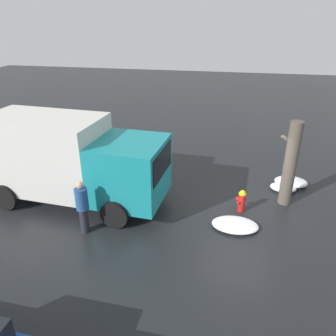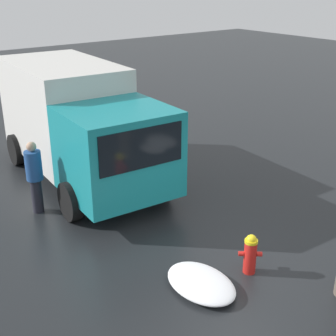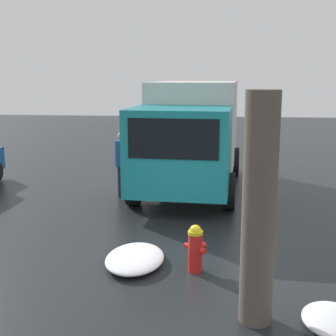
{
  "view_description": "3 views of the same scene",
  "coord_description": "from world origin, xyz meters",
  "px_view_note": "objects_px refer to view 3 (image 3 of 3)",
  "views": [
    {
      "loc": [
        0.55,
        9.76,
        6.06
      ],
      "look_at": [
        2.53,
        -0.01,
        1.37
      ],
      "focal_mm": 35.0,
      "sensor_mm": 36.0,
      "label": 1
    },
    {
      "loc": [
        -4.9,
        5.65,
        5.15
      ],
      "look_at": [
        2.44,
        0.04,
        1.31
      ],
      "focal_mm": 50.0,
      "sensor_mm": 36.0,
      "label": 2
    },
    {
      "loc": [
        -7.21,
        -0.3,
        3.14
      ],
      "look_at": [
        2.05,
        0.66,
        1.31
      ],
      "focal_mm": 50.0,
      "sensor_mm": 36.0,
      "label": 3
    }
  ],
  "objects_px": {
    "fire_hydrant": "(195,248)",
    "delivery_truck": "(192,132)",
    "tree_trunk": "(259,210)",
    "pedestrian": "(122,162)"
  },
  "relations": [
    {
      "from": "fire_hydrant",
      "to": "delivery_truck",
      "type": "distance_m",
      "value": 5.98
    },
    {
      "from": "tree_trunk",
      "to": "fire_hydrant",
      "type": "bearing_deg",
      "value": 29.62
    },
    {
      "from": "tree_trunk",
      "to": "delivery_truck",
      "type": "distance_m",
      "value": 7.45
    },
    {
      "from": "fire_hydrant",
      "to": "delivery_truck",
      "type": "height_order",
      "value": "delivery_truck"
    },
    {
      "from": "fire_hydrant",
      "to": "pedestrian",
      "type": "xyz_separation_m",
      "value": [
        4.67,
        2.15,
        0.53
      ]
    },
    {
      "from": "pedestrian",
      "to": "delivery_truck",
      "type": "bearing_deg",
      "value": -63.35
    },
    {
      "from": "fire_hydrant",
      "to": "pedestrian",
      "type": "height_order",
      "value": "pedestrian"
    },
    {
      "from": "fire_hydrant",
      "to": "delivery_truck",
      "type": "relative_size",
      "value": 0.12
    },
    {
      "from": "fire_hydrant",
      "to": "pedestrian",
      "type": "distance_m",
      "value": 5.17
    },
    {
      "from": "fire_hydrant",
      "to": "tree_trunk",
      "type": "xyz_separation_m",
      "value": [
        -1.5,
        -0.85,
        1.1
      ]
    }
  ]
}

